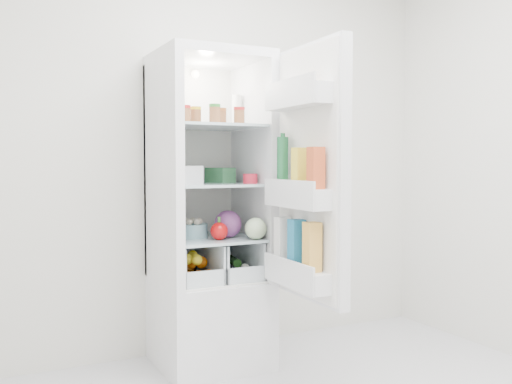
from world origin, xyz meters
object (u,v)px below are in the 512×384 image
refrigerator (207,250)px  fridge_door (307,179)px  mushroom_bowl (193,231)px  red_cabbage (228,224)px

refrigerator → fridge_door: size_ratio=1.38×
refrigerator → mushroom_bowl: refrigerator is taller
fridge_door → mushroom_bowl: bearing=34.5°
refrigerator → fridge_door: 0.82m
refrigerator → mushroom_bowl: 0.16m
mushroom_bowl → fridge_door: 0.78m
mushroom_bowl → fridge_door: bearing=-56.7°
mushroom_bowl → red_cabbage: bearing=-27.9°
refrigerator → mushroom_bowl: bearing=-158.9°
mushroom_bowl → fridge_door: (0.39, -0.60, 0.31)m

